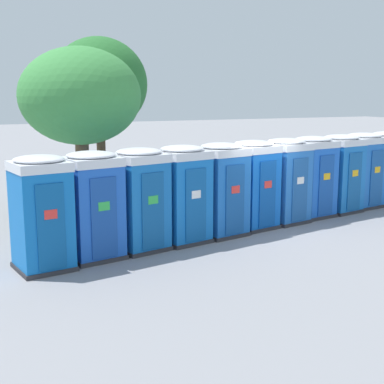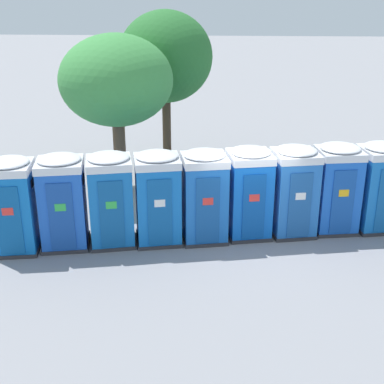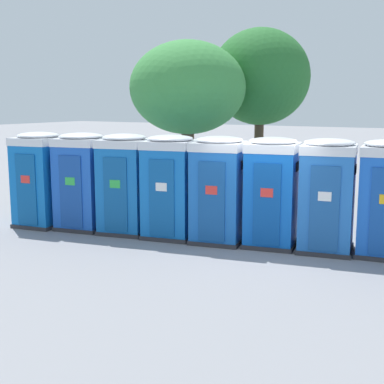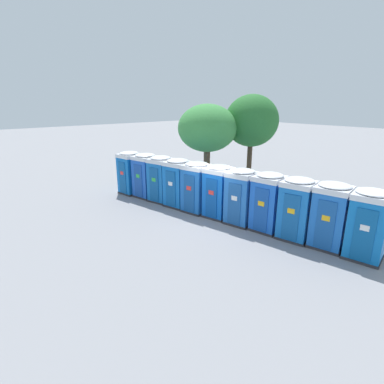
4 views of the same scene
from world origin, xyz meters
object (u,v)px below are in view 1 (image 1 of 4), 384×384
portapotty_1 (93,205)px  portapotty_7 (312,176)px  portapotty_5 (253,184)px  portapotty_9 (363,170)px  portapotty_8 (340,173)px  street_tree_1 (99,85)px  street_tree_0 (80,97)px  portapotty_0 (42,212)px  portapotty_6 (286,180)px  portapotty_3 (182,194)px  portapotty_4 (221,189)px  portapotty_2 (140,199)px

portapotty_1 → portapotty_7: (7.42, 1.40, 0.00)m
portapotty_5 → portapotty_9: same height
portapotty_8 → street_tree_1: (-6.56, 5.12, 2.87)m
portapotty_8 → street_tree_0: bearing=162.3°
portapotty_0 → portapotty_8: 10.07m
portapotty_8 → street_tree_1: bearing=142.0°
portapotty_8 → portapotty_1: bearing=-169.7°
portapotty_1 → portapotty_6: same height
portapotty_5 → portapotty_6: bearing=8.6°
portapotty_1 → street_tree_0: street_tree_0 is taller
portapotty_0 → portapotty_1: same height
portapotty_3 → portapotty_8: bearing=10.6°
portapotty_0 → portapotty_4: (4.95, 0.93, -0.00)m
portapotty_2 → portapotty_7: bearing=10.9°
portapotty_4 → portapotty_9: 6.29m
portapotty_8 → street_tree_0: size_ratio=0.49×
portapotty_3 → portapotty_9: same height
street_tree_1 → portapotty_2: bearing=-97.6°
portapotty_9 → portapotty_5: bearing=-169.1°
portapotty_3 → street_tree_1: (-0.38, 6.27, 2.87)m
portapotty_1 → portapotty_8: bearing=10.3°
portapotty_1 → portapotty_8: same height
portapotty_1 → portapotty_7: same height
street_tree_0 → portapotty_5: bearing=-37.2°
portapotty_4 → portapotty_0: bearing=-169.3°
portapotty_2 → street_tree_0: bearing=96.7°
portapotty_6 → portapotty_4: bearing=-168.5°
portapotty_3 → portapotty_9: size_ratio=1.00×
portapotty_2 → portapotty_8: bearing=10.3°
portapotty_6 → portapotty_7: 1.26m
portapotty_3 → portapotty_8: (6.18, 1.16, -0.00)m
portapotty_2 → portapotty_5: (3.71, 0.70, 0.00)m
portapotty_9 → portapotty_0: bearing=-168.8°
portapotty_5 → street_tree_0: street_tree_0 is taller
portapotty_0 → portapotty_7: size_ratio=1.00×
portapotty_4 → portapotty_5: (1.22, 0.31, 0.00)m
portapotty_0 → portapotty_3: (3.70, 0.74, -0.00)m
portapotty_4 → street_tree_1: size_ratio=0.44×
portapotty_4 → portapotty_6: 2.52m
portapotty_2 → street_tree_1: bearing=82.4°
portapotty_3 → portapotty_5: same height
portapotty_8 → portapotty_4: bearing=-168.9°
portapotty_0 → street_tree_0: street_tree_0 is taller
portapotty_4 → street_tree_1: 6.92m
portapotty_1 → portapotty_7: bearing=10.7°
portapotty_8 → portapotty_6: bearing=-169.4°
portapotty_1 → street_tree_1: 7.57m
portapotty_3 → portapotty_0: bearing=-168.7°
street_tree_1 → portapotty_4: bearing=-75.1°
portapotty_5 → street_tree_1: 7.04m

